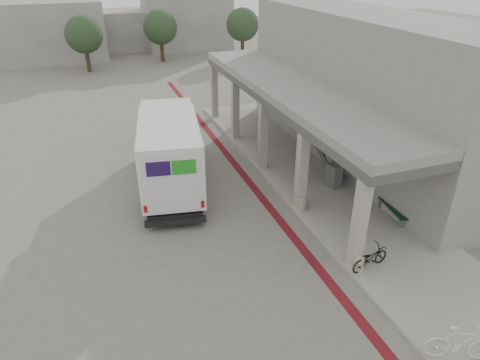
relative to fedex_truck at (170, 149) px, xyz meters
name	(u,v)px	position (x,y,z in m)	size (l,w,h in m)	color
ground	(256,225)	(2.37, -4.35, -1.75)	(120.00, 120.00, 0.00)	#676459
bike_lane_stripe	(260,196)	(3.37, -2.35, -1.74)	(0.35, 40.00, 0.01)	maroon
sidewalk	(345,205)	(6.37, -4.35, -1.69)	(4.40, 28.00, 0.12)	gray
transit_building	(353,91)	(9.20, 0.15, 1.66)	(7.60, 17.00, 7.00)	gray
distant_backdrop	(104,27)	(-0.47, 31.53, 0.96)	(28.00, 10.00, 6.50)	gray
tree_left	(84,35)	(-2.63, 23.65, 1.44)	(3.20, 3.20, 4.80)	#38281C
tree_mid	(160,27)	(4.37, 25.65, 1.44)	(3.20, 3.20, 4.80)	#38281C
tree_right	(243,25)	(12.37, 24.65, 1.44)	(3.20, 3.20, 4.80)	#38281C
fedex_truck	(170,149)	(0.00, 0.00, 0.00)	(3.57, 7.96, 3.28)	black
bench	(393,210)	(7.57, -5.81, -1.32)	(0.65, 1.85, 0.43)	slate
bollard_near	(358,263)	(4.47, -8.10, -1.35)	(0.37, 0.37, 0.55)	#9E9378
bollard_far	(302,203)	(4.47, -4.06, -1.34)	(0.38, 0.38, 0.57)	gray
utility_cabinet	(334,176)	(6.67, -2.80, -1.10)	(0.48, 0.63, 1.06)	slate
bicycle_black	(370,258)	(4.87, -8.14, -1.23)	(0.53, 1.51, 0.79)	black
bicycle_cream	(461,343)	(4.87, -11.96, -1.08)	(0.51, 1.80, 1.08)	silver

